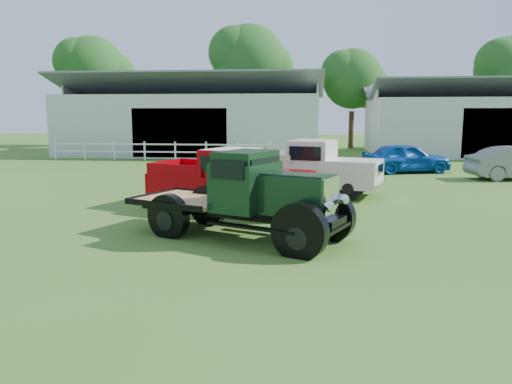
# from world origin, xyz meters

# --- Properties ---
(ground) EXTENTS (120.00, 120.00, 0.00)m
(ground) POSITION_xyz_m (0.00, 0.00, 0.00)
(ground) COLOR #366B1F
(shed_left) EXTENTS (18.80, 10.20, 5.60)m
(shed_left) POSITION_xyz_m (-7.00, 26.00, 2.80)
(shed_left) COLOR silver
(shed_left) RESTS_ON ground
(shed_right) EXTENTS (16.80, 9.20, 5.20)m
(shed_right) POSITION_xyz_m (14.00, 27.00, 2.60)
(shed_right) COLOR silver
(shed_right) RESTS_ON ground
(fence_rail) EXTENTS (14.20, 0.16, 1.20)m
(fence_rail) POSITION_xyz_m (-8.00, 20.00, 0.60)
(fence_rail) COLOR white
(fence_rail) RESTS_ON ground
(tree_a) EXTENTS (6.30, 6.30, 10.50)m
(tree_a) POSITION_xyz_m (-18.00, 33.00, 5.25)
(tree_a) COLOR #295722
(tree_a) RESTS_ON ground
(tree_b) EXTENTS (6.90, 6.90, 11.50)m
(tree_b) POSITION_xyz_m (-4.00, 34.00, 5.75)
(tree_b) COLOR #295722
(tree_b) RESTS_ON ground
(tree_c) EXTENTS (5.40, 5.40, 9.00)m
(tree_c) POSITION_xyz_m (5.00, 33.00, 4.50)
(tree_c) COLOR #295722
(tree_c) RESTS_ON ground
(tree_d) EXTENTS (6.00, 6.00, 10.00)m
(tree_d) POSITION_xyz_m (18.00, 34.00, 5.00)
(tree_d) COLOR #295722
(tree_d) RESTS_ON ground
(vintage_flatbed) EXTENTS (5.71, 4.04, 2.10)m
(vintage_flatbed) POSITION_xyz_m (-0.07, 0.72, 1.05)
(vintage_flatbed) COLOR black
(vintage_flatbed) RESTS_ON ground
(red_pickup) EXTENTS (5.65, 3.82, 1.92)m
(red_pickup) POSITION_xyz_m (-0.96, 4.25, 0.96)
(red_pickup) COLOR #9D0009
(red_pickup) RESTS_ON ground
(white_pickup) EXTENTS (5.71, 3.52, 1.96)m
(white_pickup) POSITION_xyz_m (1.49, 7.53, 0.98)
(white_pickup) COLOR silver
(white_pickup) RESTS_ON ground
(misc_car_blue) EXTENTS (4.71, 2.95, 1.50)m
(misc_car_blue) POSITION_xyz_m (6.33, 14.86, 0.75)
(misc_car_blue) COLOR #0E49A5
(misc_car_blue) RESTS_ON ground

